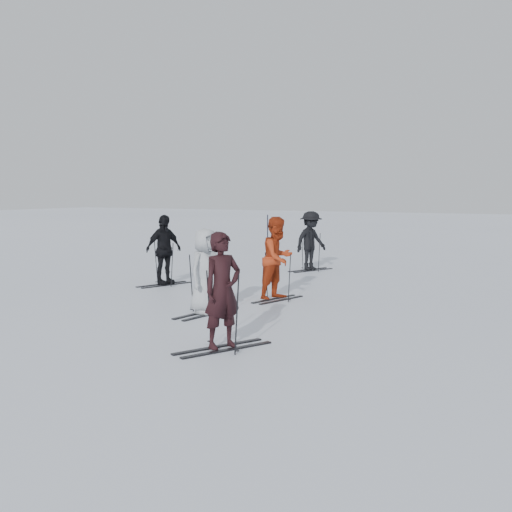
% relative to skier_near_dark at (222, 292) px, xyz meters
% --- Properties ---
extents(ground, '(120.00, 120.00, 0.00)m').
position_rel_skier_near_dark_xyz_m(ground, '(-1.96, 3.87, -0.95)').
color(ground, silver).
rests_on(ground, ground).
extents(skier_near_dark, '(0.71, 0.82, 1.91)m').
position_rel_skier_near_dark_xyz_m(skier_near_dark, '(0.00, 0.00, 0.00)').
color(skier_near_dark, black).
rests_on(skier_near_dark, ground).
extents(skier_red, '(0.95, 1.10, 1.95)m').
position_rel_skier_near_dark_xyz_m(skier_red, '(-1.26, 4.67, 0.02)').
color(skier_red, '#A23012').
rests_on(skier_red, ground).
extents(skier_grey, '(0.68, 0.94, 1.78)m').
position_rel_skier_near_dark_xyz_m(skier_grey, '(-1.85, 2.40, -0.06)').
color(skier_grey, '#A8ADB2').
rests_on(skier_grey, ground).
extents(skier_uphill_left, '(0.80, 1.21, 1.91)m').
position_rel_skier_near_dark_xyz_m(skier_uphill_left, '(-5.08, 5.37, 0.00)').
color(skier_uphill_left, black).
rests_on(skier_uphill_left, ground).
extents(skier_uphill_far, '(1.12, 1.40, 1.89)m').
position_rel_skier_near_dark_xyz_m(skier_uphill_far, '(-2.77, 10.20, -0.01)').
color(skier_uphill_far, black).
rests_on(skier_uphill_far, ground).
extents(skis_near_dark, '(2.04, 1.63, 1.32)m').
position_rel_skier_near_dark_xyz_m(skis_near_dark, '(0.00, 0.00, -0.29)').
color(skis_near_dark, black).
rests_on(skis_near_dark, ground).
extents(skis_red, '(1.75, 1.20, 1.16)m').
position_rel_skier_near_dark_xyz_m(skis_red, '(-1.26, 4.67, -0.37)').
color(skis_red, black).
rests_on(skis_red, ground).
extents(skis_grey, '(1.88, 1.17, 1.29)m').
position_rel_skier_near_dark_xyz_m(skis_grey, '(-1.85, 2.40, -0.31)').
color(skis_grey, black).
rests_on(skis_grey, ground).
extents(skis_uphill_left, '(1.87, 1.38, 1.22)m').
position_rel_skier_near_dark_xyz_m(skis_uphill_left, '(-5.08, 5.37, -0.34)').
color(skis_uphill_left, black).
rests_on(skis_uphill_left, ground).
extents(skis_uphill_far, '(1.96, 1.52, 1.27)m').
position_rel_skier_near_dark_xyz_m(skis_uphill_far, '(-2.77, 10.20, -0.32)').
color(skis_uphill_far, black).
rests_on(skis_uphill_far, ground).
extents(piste_marker, '(0.05, 0.05, 1.70)m').
position_rel_skier_near_dark_xyz_m(piste_marker, '(-5.22, 11.94, -0.10)').
color(piste_marker, black).
rests_on(piste_marker, ground).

